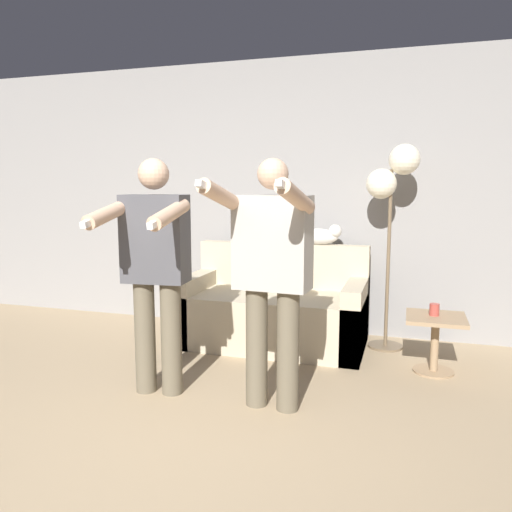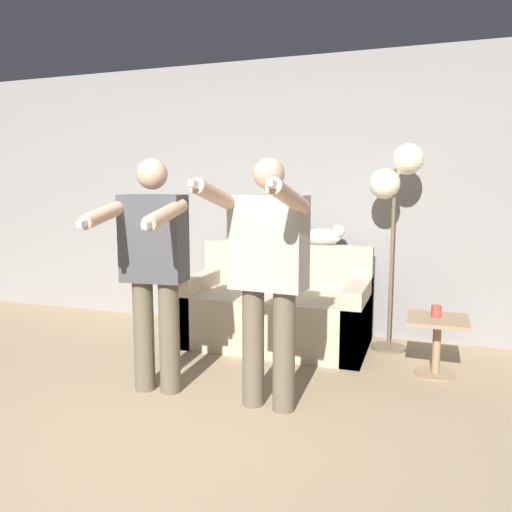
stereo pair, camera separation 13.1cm
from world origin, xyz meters
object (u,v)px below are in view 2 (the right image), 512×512
at_px(person_right, 267,266).
at_px(cat, 324,236).
at_px(person_left, 153,262).
at_px(side_table, 437,334).
at_px(cup, 436,311).
at_px(couch, 276,312).
at_px(floor_lamp, 396,184).

distance_m(person_right, cat, 1.59).
height_order(person_left, side_table, person_left).
height_order(cat, cup, cat).
relative_size(couch, floor_lamp, 0.91).
bearing_deg(person_left, side_table, 22.02).
height_order(couch, cat, cat).
xyz_separation_m(person_right, floor_lamp, (0.65, 1.47, 0.51)).
distance_m(floor_lamp, cup, 1.12).
bearing_deg(cat, person_left, -117.45).
distance_m(couch, floor_lamp, 1.51).
bearing_deg(person_right, side_table, 47.67).
xyz_separation_m(floor_lamp, side_table, (0.37, -0.51, -1.11)).
bearing_deg(cat, cup, -31.73).
relative_size(person_right, cat, 3.08).
height_order(couch, floor_lamp, floor_lamp).
xyz_separation_m(floor_lamp, cup, (0.36, -0.49, -0.94)).
height_order(person_right, floor_lamp, floor_lamp).
bearing_deg(cup, side_table, -51.98).
bearing_deg(couch, side_table, -13.27).
xyz_separation_m(person_right, cup, (1.01, 0.98, -0.43)).
xyz_separation_m(couch, side_table, (1.35, -0.32, 0.02)).
bearing_deg(person_left, cup, 22.62).
bearing_deg(floor_lamp, side_table, -53.78).
xyz_separation_m(couch, floor_lamp, (0.98, 0.19, 1.13)).
height_order(person_left, floor_lamp, floor_lamp).
xyz_separation_m(person_right, side_table, (1.02, 0.96, -0.60)).
xyz_separation_m(cat, cup, (0.98, -0.61, -0.47)).
relative_size(person_left, floor_lamp, 0.90).
relative_size(couch, side_table, 3.66).
relative_size(person_left, side_table, 3.62).
height_order(floor_lamp, side_table, floor_lamp).
distance_m(couch, cat, 0.81).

